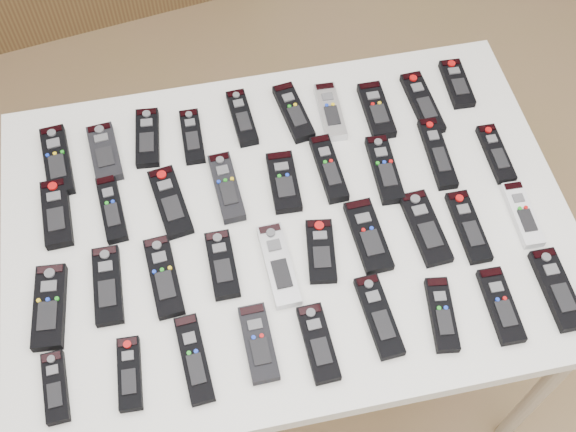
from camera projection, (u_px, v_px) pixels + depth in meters
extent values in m
plane|color=olive|center=(246.00, 382.00, 2.21)|extent=(4.00, 4.00, 0.00)
cube|color=white|center=(288.00, 225.00, 1.62)|extent=(1.25, 0.88, 0.04)
cylinder|color=beige|center=(539.00, 393.00, 1.81)|extent=(0.04, 0.04, 0.74)
cylinder|color=beige|center=(70.00, 219.00, 2.08)|extent=(0.04, 0.04, 0.74)
cylinder|color=beige|center=(444.00, 155.00, 2.20)|extent=(0.04, 0.04, 0.74)
cube|color=black|center=(57.00, 161.00, 1.67)|extent=(0.07, 0.20, 0.02)
cube|color=black|center=(105.00, 153.00, 1.68)|extent=(0.08, 0.16, 0.02)
cube|color=black|center=(147.00, 138.00, 1.71)|extent=(0.07, 0.17, 0.02)
cube|color=black|center=(192.00, 137.00, 1.71)|extent=(0.05, 0.15, 0.02)
cube|color=black|center=(242.00, 118.00, 1.74)|extent=(0.05, 0.17, 0.02)
cube|color=black|center=(293.00, 112.00, 1.75)|extent=(0.07, 0.18, 0.02)
cube|color=#B7B7BC|center=(330.00, 112.00, 1.75)|extent=(0.06, 0.17, 0.02)
cube|color=black|center=(376.00, 110.00, 1.75)|extent=(0.06, 0.16, 0.02)
cube|color=black|center=(422.00, 103.00, 1.77)|extent=(0.06, 0.19, 0.02)
cube|color=black|center=(457.00, 84.00, 1.80)|extent=(0.06, 0.15, 0.02)
cube|color=black|center=(57.00, 213.00, 1.60)|extent=(0.07, 0.17, 0.02)
cube|color=black|center=(112.00, 209.00, 1.60)|extent=(0.06, 0.17, 0.02)
cube|color=black|center=(170.00, 202.00, 1.61)|extent=(0.09, 0.19, 0.02)
cube|color=black|center=(227.00, 187.00, 1.63)|extent=(0.06, 0.18, 0.02)
cube|color=black|center=(284.00, 182.00, 1.64)|extent=(0.07, 0.16, 0.02)
cube|color=black|center=(329.00, 169.00, 1.66)|extent=(0.05, 0.18, 0.02)
cube|color=black|center=(384.00, 169.00, 1.66)|extent=(0.06, 0.18, 0.02)
cube|color=black|center=(437.00, 153.00, 1.68)|extent=(0.05, 0.20, 0.02)
cube|color=black|center=(496.00, 154.00, 1.69)|extent=(0.05, 0.16, 0.02)
cube|color=black|center=(50.00, 307.00, 1.48)|extent=(0.08, 0.19, 0.02)
cube|color=black|center=(108.00, 285.00, 1.50)|extent=(0.06, 0.18, 0.02)
cube|color=black|center=(164.00, 277.00, 1.51)|extent=(0.07, 0.19, 0.02)
cube|color=black|center=(222.00, 265.00, 1.53)|extent=(0.05, 0.16, 0.02)
cube|color=#B7B7BC|center=(279.00, 265.00, 1.53)|extent=(0.06, 0.20, 0.02)
cube|color=black|center=(321.00, 251.00, 1.55)|extent=(0.08, 0.16, 0.02)
cube|color=black|center=(368.00, 236.00, 1.57)|extent=(0.07, 0.18, 0.02)
cube|color=black|center=(425.00, 228.00, 1.58)|extent=(0.07, 0.19, 0.02)
cube|color=black|center=(468.00, 227.00, 1.58)|extent=(0.05, 0.18, 0.02)
cube|color=silver|center=(522.00, 214.00, 1.60)|extent=(0.05, 0.17, 0.02)
cube|color=black|center=(55.00, 387.00, 1.39)|extent=(0.05, 0.14, 0.02)
cube|color=black|center=(130.00, 374.00, 1.40)|extent=(0.05, 0.15, 0.02)
cube|color=black|center=(194.00, 359.00, 1.42)|extent=(0.06, 0.19, 0.02)
cube|color=black|center=(259.00, 343.00, 1.43)|extent=(0.06, 0.16, 0.02)
cube|color=black|center=(318.00, 343.00, 1.43)|extent=(0.06, 0.16, 0.02)
cube|color=black|center=(379.00, 316.00, 1.47)|extent=(0.06, 0.18, 0.02)
cube|color=black|center=(442.00, 315.00, 1.47)|extent=(0.07, 0.16, 0.02)
cube|color=black|center=(501.00, 305.00, 1.48)|extent=(0.06, 0.17, 0.02)
cube|color=black|center=(557.00, 289.00, 1.50)|extent=(0.06, 0.18, 0.02)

